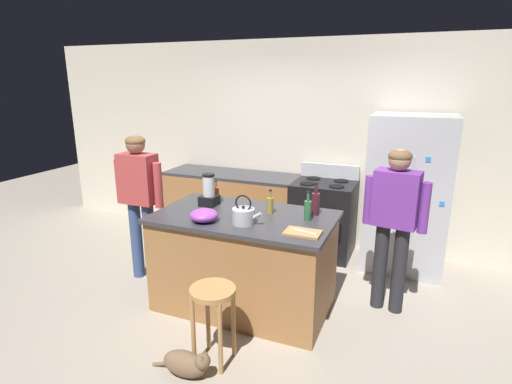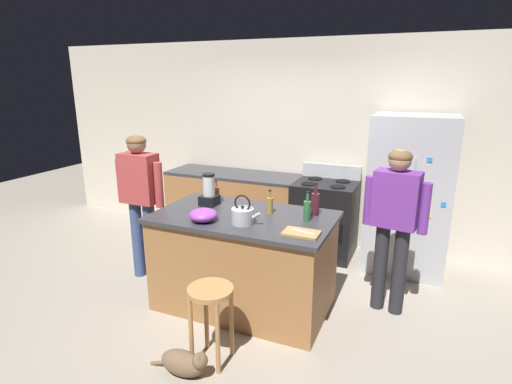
{
  "view_description": "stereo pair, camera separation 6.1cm",
  "coord_description": "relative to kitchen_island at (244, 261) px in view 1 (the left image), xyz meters",
  "views": [
    {
      "loc": [
        1.48,
        -3.32,
        2.2
      ],
      "look_at": [
        0.0,
        0.3,
        1.1
      ],
      "focal_mm": 28.41,
      "sensor_mm": 36.0,
      "label": 1
    },
    {
      "loc": [
        1.54,
        -3.3,
        2.2
      ],
      "look_at": [
        0.0,
        0.3,
        1.1
      ],
      "focal_mm": 28.41,
      "sensor_mm": 36.0,
      "label": 2
    }
  ],
  "objects": [
    {
      "name": "stove_range",
      "position": [
        0.42,
        1.52,
        0.01
      ],
      "size": [
        0.76,
        0.65,
        1.13
      ],
      "color": "black",
      "rests_on": "ground_plane"
    },
    {
      "name": "blender_appliance",
      "position": [
        -0.46,
        0.15,
        0.61
      ],
      "size": [
        0.17,
        0.17,
        0.33
      ],
      "color": "black",
      "rests_on": "kitchen_island"
    },
    {
      "name": "ground_plane",
      "position": [
        0.0,
        0.0,
        -0.48
      ],
      "size": [
        14.0,
        14.0,
        0.0
      ],
      "primitive_type": "plane",
      "color": "#9E9384"
    },
    {
      "name": "cutting_board",
      "position": [
        0.65,
        -0.26,
        0.48
      ],
      "size": [
        0.3,
        0.2,
        0.02
      ],
      "primitive_type": "cube",
      "color": "#B7844C",
      "rests_on": "kitchen_island"
    },
    {
      "name": "bottle_cooking_sauce",
      "position": [
        -0.47,
        0.34,
        0.55
      ],
      "size": [
        0.06,
        0.06,
        0.22
      ],
      "color": "#B24C26",
      "rests_on": "kitchen_island"
    },
    {
      "name": "bottle_wine",
      "position": [
        0.62,
        0.27,
        0.59
      ],
      "size": [
        0.08,
        0.08,
        0.32
      ],
      "color": "#471923",
      "rests_on": "kitchen_island"
    },
    {
      "name": "bottle_vinegar",
      "position": [
        0.21,
        0.15,
        0.56
      ],
      "size": [
        0.06,
        0.06,
        0.24
      ],
      "color": "olive",
      "rests_on": "kitchen_island"
    },
    {
      "name": "person_by_sink_right",
      "position": [
        1.33,
        0.47,
        0.49
      ],
      "size": [
        0.6,
        0.28,
        1.6
      ],
      "color": "#26262B",
      "rests_on": "ground_plane"
    },
    {
      "name": "cat",
      "position": [
        0.0,
        -1.11,
        -0.37
      ],
      "size": [
        0.52,
        0.18,
        0.26
      ],
      "color": "brown",
      "rests_on": "ground_plane"
    },
    {
      "name": "back_wall",
      "position": [
        0.0,
        1.95,
        0.87
      ],
      "size": [
        8.0,
        0.1,
        2.7
      ],
      "primitive_type": "cube",
      "color": "beige",
      "rests_on": "ground_plane"
    },
    {
      "name": "kitchen_island",
      "position": [
        0.0,
        0.0,
        0.0
      ],
      "size": [
        1.7,
        0.99,
        0.95
      ],
      "color": "#9E6B3D",
      "rests_on": "ground_plane"
    },
    {
      "name": "person_by_island_left",
      "position": [
        -1.29,
        0.1,
        0.51
      ],
      "size": [
        0.59,
        0.22,
        1.63
      ],
      "color": "#384C7A",
      "rests_on": "ground_plane"
    },
    {
      "name": "tea_kettle",
      "position": [
        0.09,
        -0.22,
        0.55
      ],
      "size": [
        0.28,
        0.2,
        0.27
      ],
      "color": "#B7BABF",
      "rests_on": "kitchen_island"
    },
    {
      "name": "chef_knife",
      "position": [
        0.67,
        -0.26,
        0.5
      ],
      "size": [
        0.22,
        0.08,
        0.01
      ],
      "primitive_type": "cube",
      "rotation": [
        0.0,
        0.0,
        -0.24
      ],
      "color": "#B7BABF",
      "rests_on": "cutting_board"
    },
    {
      "name": "bottle_olive_oil",
      "position": [
        0.59,
        0.09,
        0.57
      ],
      "size": [
        0.07,
        0.07,
        0.28
      ],
      "color": "#2D6638",
      "rests_on": "kitchen_island"
    },
    {
      "name": "bar_stool",
      "position": [
        0.12,
        -0.87,
        0.03
      ],
      "size": [
        0.36,
        0.36,
        0.65
      ],
      "color": "#B7844C",
      "rests_on": "ground_plane"
    },
    {
      "name": "mixing_bowl",
      "position": [
        -0.26,
        -0.3,
        0.53
      ],
      "size": [
        0.26,
        0.26,
        0.12
      ],
      "primitive_type": "ellipsoid",
      "color": "purple",
      "rests_on": "kitchen_island"
    },
    {
      "name": "back_counter_run",
      "position": [
        -0.8,
        1.55,
        -0.0
      ],
      "size": [
        2.0,
        0.64,
        0.95
      ],
      "color": "#9E6B3D",
      "rests_on": "ground_plane"
    },
    {
      "name": "refrigerator",
      "position": [
        1.4,
        1.5,
        0.43
      ],
      "size": [
        0.9,
        0.73,
        1.82
      ],
      "color": "#B7BABF",
      "rests_on": "ground_plane"
    }
  ]
}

